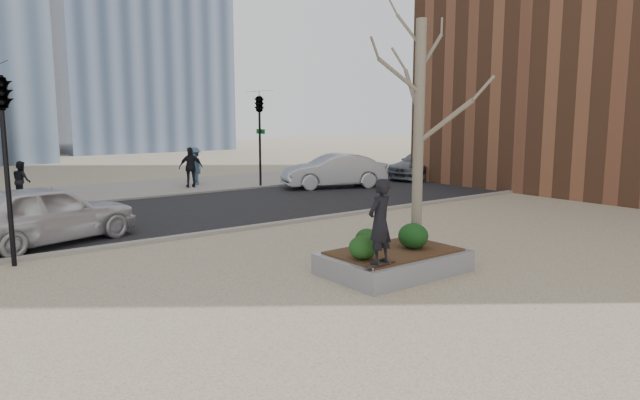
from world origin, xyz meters
TOP-DOWN VIEW (x-y plane):
  - ground at (0.00, 0.00)m, footprint 120.00×120.00m
  - street at (0.00, 10.00)m, footprint 60.00×8.00m
  - far_sidewalk at (0.00, 17.00)m, footprint 60.00×6.00m
  - planter at (1.00, 0.00)m, footprint 3.00×2.00m
  - planter_mulch at (1.00, 0.00)m, footprint 2.70×1.70m
  - sycamore_tree at (2.00, 0.30)m, footprint 2.80×2.80m
  - shrub_left at (-0.05, -0.16)m, footprint 0.57×0.57m
  - shrub_middle at (0.66, 0.50)m, footprint 0.52×0.52m
  - shrub_right at (1.46, -0.12)m, footprint 0.66×0.66m
  - skateboard at (-0.10, -0.70)m, footprint 0.80×0.30m
  - skateboarder at (-0.10, -0.70)m, footprint 0.68×0.53m
  - police_car at (-4.43, 7.45)m, footprint 5.07×3.20m
  - car_silver at (8.91, 12.01)m, footprint 5.06×3.20m
  - car_third at (15.14, 12.18)m, footprint 5.34×3.14m
  - pedestrian_a at (-3.40, 16.56)m, footprint 0.71×0.84m
  - pedestrian_b at (4.18, 16.86)m, footprint 0.72×1.20m
  - pedestrian_c at (3.63, 16.06)m, footprint 1.18×0.72m
  - traffic_light_near at (-5.50, 5.60)m, footprint 0.60×2.48m
  - traffic_light_far at (6.50, 14.60)m, footprint 0.60×2.48m

SIDE VIEW (x-z plane):
  - ground at x=0.00m, z-range 0.00..0.00m
  - street at x=0.00m, z-range 0.00..0.02m
  - far_sidewalk at x=0.00m, z-range 0.00..0.02m
  - planter at x=1.00m, z-range 0.00..0.45m
  - planter_mulch at x=1.00m, z-range 0.45..0.49m
  - skateboard at x=-0.10m, z-range 0.45..0.53m
  - shrub_middle at x=0.66m, z-range 0.49..0.93m
  - shrub_left at x=-0.05m, z-range 0.49..0.98m
  - car_third at x=15.14m, z-range 0.02..1.47m
  - shrub_right at x=1.46m, z-range 0.49..1.05m
  - pedestrian_a at x=-3.40m, z-range 0.02..1.57m
  - car_silver at x=8.91m, z-range 0.02..1.59m
  - police_car at x=-4.43m, z-range 0.02..1.63m
  - pedestrian_b at x=4.18m, z-range 0.02..1.85m
  - pedestrian_c at x=3.63m, z-range 0.02..1.89m
  - skateboarder at x=-0.10m, z-range 0.53..2.19m
  - traffic_light_near at x=-5.50m, z-range 0.00..4.50m
  - traffic_light_far at x=6.50m, z-range 0.00..4.50m
  - sycamore_tree at x=2.00m, z-range 0.49..7.09m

